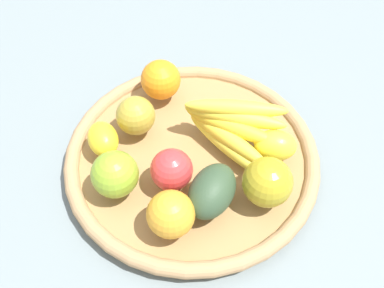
{
  "coord_description": "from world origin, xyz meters",
  "views": [
    {
      "loc": [
        -0.44,
        -0.02,
        0.63
      ],
      "look_at": [
        0.0,
        0.0,
        0.06
      ],
      "focal_mm": 42.79,
      "sensor_mm": 36.0,
      "label": 1
    }
  ],
  "objects_px": {
    "apple_2": "(136,116)",
    "lemon_1": "(103,138)",
    "orange_1": "(171,214)",
    "apple_1": "(172,170)",
    "orange_0": "(161,80)",
    "apple_0": "(115,174)",
    "apple_3": "(267,182)",
    "lemon_0": "(275,144)",
    "avocado": "(212,191)",
    "banana_bunch": "(231,127)"
  },
  "relations": [
    {
      "from": "avocado",
      "to": "apple_3",
      "type": "height_order",
      "value": "apple_3"
    },
    {
      "from": "lemon_0",
      "to": "apple_1",
      "type": "height_order",
      "value": "apple_1"
    },
    {
      "from": "banana_bunch",
      "to": "apple_3",
      "type": "height_order",
      "value": "same"
    },
    {
      "from": "banana_bunch",
      "to": "lemon_0",
      "type": "bearing_deg",
      "value": -107.67
    },
    {
      "from": "banana_bunch",
      "to": "orange_0",
      "type": "relative_size",
      "value": 2.39
    },
    {
      "from": "apple_3",
      "to": "apple_1",
      "type": "height_order",
      "value": "apple_3"
    },
    {
      "from": "apple_3",
      "to": "lemon_0",
      "type": "bearing_deg",
      "value": -12.78
    },
    {
      "from": "banana_bunch",
      "to": "orange_1",
      "type": "height_order",
      "value": "banana_bunch"
    },
    {
      "from": "apple_0",
      "to": "lemon_1",
      "type": "bearing_deg",
      "value": 22.81
    },
    {
      "from": "apple_0",
      "to": "avocado",
      "type": "xyz_separation_m",
      "value": [
        -0.02,
        -0.14,
        -0.0
      ]
    },
    {
      "from": "banana_bunch",
      "to": "lemon_0",
      "type": "height_order",
      "value": "banana_bunch"
    },
    {
      "from": "apple_1",
      "to": "orange_1",
      "type": "bearing_deg",
      "value": -176.6
    },
    {
      "from": "apple_2",
      "to": "apple_3",
      "type": "height_order",
      "value": "apple_3"
    },
    {
      "from": "apple_0",
      "to": "apple_1",
      "type": "bearing_deg",
      "value": -80.08
    },
    {
      "from": "lemon_0",
      "to": "apple_1",
      "type": "distance_m",
      "value": 0.17
    },
    {
      "from": "lemon_0",
      "to": "orange_1",
      "type": "bearing_deg",
      "value": 131.71
    },
    {
      "from": "avocado",
      "to": "lemon_1",
      "type": "relative_size",
      "value": 1.44
    },
    {
      "from": "lemon_1",
      "to": "lemon_0",
      "type": "distance_m",
      "value": 0.27
    },
    {
      "from": "apple_1",
      "to": "apple_2",
      "type": "bearing_deg",
      "value": 32.71
    },
    {
      "from": "lemon_0",
      "to": "orange_0",
      "type": "bearing_deg",
      "value": 56.9
    },
    {
      "from": "avocado",
      "to": "banana_bunch",
      "type": "bearing_deg",
      "value": -13.32
    },
    {
      "from": "banana_bunch",
      "to": "apple_1",
      "type": "relative_size",
      "value": 2.58
    },
    {
      "from": "banana_bunch",
      "to": "apple_3",
      "type": "xyz_separation_m",
      "value": [
        -0.1,
        -0.05,
        -0.0
      ]
    },
    {
      "from": "apple_2",
      "to": "lemon_1",
      "type": "bearing_deg",
      "value": 131.92
    },
    {
      "from": "banana_bunch",
      "to": "orange_0",
      "type": "xyz_separation_m",
      "value": [
        0.1,
        0.12,
        -0.0
      ]
    },
    {
      "from": "apple_2",
      "to": "orange_0",
      "type": "height_order",
      "value": "orange_0"
    },
    {
      "from": "lemon_1",
      "to": "banana_bunch",
      "type": "bearing_deg",
      "value": -83.68
    },
    {
      "from": "lemon_1",
      "to": "apple_2",
      "type": "height_order",
      "value": "apple_2"
    },
    {
      "from": "avocado",
      "to": "lemon_1",
      "type": "bearing_deg",
      "value": 61.43
    },
    {
      "from": "orange_1",
      "to": "lemon_0",
      "type": "relative_size",
      "value": 1.02
    },
    {
      "from": "banana_bunch",
      "to": "lemon_1",
      "type": "xyz_separation_m",
      "value": [
        -0.02,
        0.2,
        -0.01
      ]
    },
    {
      "from": "orange_1",
      "to": "lemon_1",
      "type": "height_order",
      "value": "orange_1"
    },
    {
      "from": "orange_1",
      "to": "lemon_1",
      "type": "xyz_separation_m",
      "value": [
        0.14,
        0.12,
        -0.01
      ]
    },
    {
      "from": "apple_0",
      "to": "apple_2",
      "type": "bearing_deg",
      "value": -7.58
    },
    {
      "from": "apple_1",
      "to": "apple_3",
      "type": "bearing_deg",
      "value": -97.55
    },
    {
      "from": "avocado",
      "to": "apple_2",
      "type": "height_order",
      "value": "apple_2"
    },
    {
      "from": "apple_2",
      "to": "lemon_0",
      "type": "bearing_deg",
      "value": -100.68
    },
    {
      "from": "apple_0",
      "to": "orange_0",
      "type": "bearing_deg",
      "value": -13.84
    },
    {
      "from": "lemon_1",
      "to": "apple_1",
      "type": "height_order",
      "value": "apple_1"
    },
    {
      "from": "banana_bunch",
      "to": "avocado",
      "type": "bearing_deg",
      "value": 166.68
    },
    {
      "from": "apple_2",
      "to": "apple_1",
      "type": "height_order",
      "value": "same"
    },
    {
      "from": "lemon_1",
      "to": "lemon_0",
      "type": "bearing_deg",
      "value": -89.96
    },
    {
      "from": "apple_0",
      "to": "apple_2",
      "type": "xyz_separation_m",
      "value": [
        0.12,
        -0.02,
        -0.0
      ]
    },
    {
      "from": "apple_2",
      "to": "lemon_0",
      "type": "relative_size",
      "value": 0.96
    },
    {
      "from": "apple_2",
      "to": "apple_0",
      "type": "bearing_deg",
      "value": 172.42
    },
    {
      "from": "avocado",
      "to": "orange_1",
      "type": "bearing_deg",
      "value": 126.65
    },
    {
      "from": "orange_1",
      "to": "apple_1",
      "type": "distance_m",
      "value": 0.08
    },
    {
      "from": "apple_3",
      "to": "orange_1",
      "type": "bearing_deg",
      "value": 112.88
    },
    {
      "from": "orange_1",
      "to": "avocado",
      "type": "bearing_deg",
      "value": -53.35
    },
    {
      "from": "apple_2",
      "to": "apple_1",
      "type": "relative_size",
      "value": 1.01
    }
  ]
}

